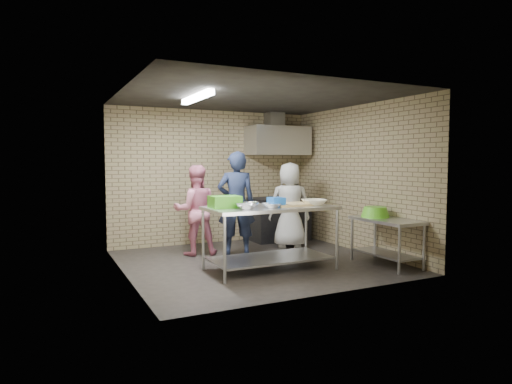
% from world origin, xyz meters
% --- Properties ---
extents(floor, '(4.20, 4.20, 0.00)m').
position_xyz_m(floor, '(0.00, 0.00, 0.00)').
color(floor, black).
rests_on(floor, ground).
extents(ceiling, '(4.20, 4.20, 0.00)m').
position_xyz_m(ceiling, '(0.00, 0.00, 2.70)').
color(ceiling, black).
rests_on(ceiling, ground).
extents(back_wall, '(4.20, 0.06, 2.70)m').
position_xyz_m(back_wall, '(0.00, 2.00, 1.35)').
color(back_wall, '#96805E').
rests_on(back_wall, ground).
extents(front_wall, '(4.20, 0.06, 2.70)m').
position_xyz_m(front_wall, '(0.00, -2.00, 1.35)').
color(front_wall, '#96805E').
rests_on(front_wall, ground).
extents(left_wall, '(0.06, 4.00, 2.70)m').
position_xyz_m(left_wall, '(-2.10, 0.00, 1.35)').
color(left_wall, '#96805E').
rests_on(left_wall, ground).
extents(right_wall, '(0.06, 4.00, 2.70)m').
position_xyz_m(right_wall, '(2.10, 0.00, 1.35)').
color(right_wall, '#96805E').
rests_on(right_wall, ground).
extents(prep_table, '(1.96, 0.98, 0.98)m').
position_xyz_m(prep_table, '(-0.03, -0.55, 0.49)').
color(prep_table, silver).
rests_on(prep_table, floor).
extents(side_counter, '(0.60, 1.20, 0.75)m').
position_xyz_m(side_counter, '(1.80, -1.10, 0.38)').
color(side_counter, silver).
rests_on(side_counter, floor).
extents(stove, '(1.20, 0.70, 0.90)m').
position_xyz_m(stove, '(1.35, 1.65, 0.45)').
color(stove, black).
rests_on(stove, floor).
extents(range_hood, '(1.30, 0.60, 0.60)m').
position_xyz_m(range_hood, '(1.35, 1.70, 2.10)').
color(range_hood, silver).
rests_on(range_hood, back_wall).
extents(hood_duct, '(0.35, 0.30, 0.30)m').
position_xyz_m(hood_duct, '(1.35, 1.85, 2.55)').
color(hood_duct, '#A5A8AD').
rests_on(hood_duct, back_wall).
extents(wall_shelf, '(0.80, 0.20, 0.04)m').
position_xyz_m(wall_shelf, '(1.65, 1.89, 1.92)').
color(wall_shelf, '#3F2B19').
rests_on(wall_shelf, back_wall).
extents(fluorescent_fixture, '(0.10, 1.25, 0.08)m').
position_xyz_m(fluorescent_fixture, '(-1.00, 0.00, 2.64)').
color(fluorescent_fixture, white).
rests_on(fluorescent_fixture, ceiling).
extents(green_crate, '(0.44, 0.33, 0.17)m').
position_xyz_m(green_crate, '(-0.73, -0.43, 1.07)').
color(green_crate, '#3B9D1D').
rests_on(green_crate, prep_table).
extents(blue_tub, '(0.22, 0.22, 0.14)m').
position_xyz_m(blue_tub, '(0.02, -0.65, 1.05)').
color(blue_tub, '#1857B4').
rests_on(blue_tub, prep_table).
extents(cutting_board, '(0.60, 0.46, 0.03)m').
position_xyz_m(cutting_board, '(0.32, -0.57, 1.00)').
color(cutting_board, '#D5B87B').
rests_on(cutting_board, prep_table).
extents(mixing_bowl_a, '(0.36, 0.36, 0.08)m').
position_xyz_m(mixing_bowl_a, '(-0.53, -0.75, 1.02)').
color(mixing_bowl_a, silver).
rests_on(mixing_bowl_a, prep_table).
extents(mixing_bowl_b, '(0.27, 0.27, 0.07)m').
position_xyz_m(mixing_bowl_b, '(-0.33, -0.50, 1.02)').
color(mixing_bowl_b, silver).
rests_on(mixing_bowl_b, prep_table).
extents(mixing_bowl_c, '(0.33, 0.33, 0.07)m').
position_xyz_m(mixing_bowl_c, '(-0.13, -0.77, 1.02)').
color(mixing_bowl_c, silver).
rests_on(mixing_bowl_c, prep_table).
extents(ceramic_bowl, '(0.44, 0.44, 0.09)m').
position_xyz_m(ceramic_bowl, '(0.67, -0.70, 1.03)').
color(ceramic_bowl, beige).
rests_on(ceramic_bowl, prep_table).
extents(green_basin, '(0.46, 0.46, 0.17)m').
position_xyz_m(green_basin, '(1.78, -0.85, 0.83)').
color(green_basin, '#59C626').
rests_on(green_basin, side_counter).
extents(bottle_red, '(0.07, 0.07, 0.18)m').
position_xyz_m(bottle_red, '(1.40, 1.89, 2.03)').
color(bottle_red, '#B22619').
rests_on(bottle_red, wall_shelf).
extents(bottle_green, '(0.06, 0.06, 0.15)m').
position_xyz_m(bottle_green, '(1.80, 1.89, 2.02)').
color(bottle_green, green).
rests_on(bottle_green, wall_shelf).
extents(man_navy, '(0.78, 0.63, 1.84)m').
position_xyz_m(man_navy, '(-0.05, 0.69, 0.92)').
color(man_navy, black).
rests_on(man_navy, floor).
extents(woman_pink, '(0.87, 0.73, 1.60)m').
position_xyz_m(woman_pink, '(-0.71, 0.99, 0.80)').
color(woman_pink, '#C96A84').
rests_on(woman_pink, floor).
extents(woman_white, '(0.95, 0.79, 1.65)m').
position_xyz_m(woman_white, '(1.15, 0.85, 0.82)').
color(woman_white, silver).
rests_on(woman_white, floor).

